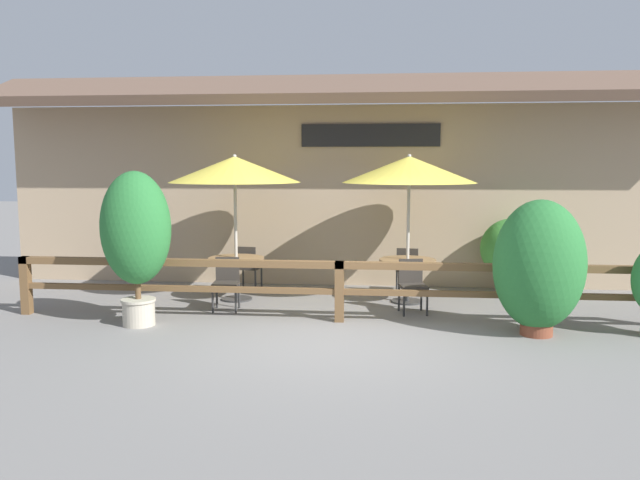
% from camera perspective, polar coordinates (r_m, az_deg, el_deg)
% --- Properties ---
extents(ground_plane, '(60.00, 60.00, 0.00)m').
position_cam_1_polar(ground_plane, '(8.80, 1.31, -9.16)').
color(ground_plane, slate).
extents(building_facade, '(14.28, 1.49, 4.23)m').
position_cam_1_polar(building_facade, '(12.55, 2.76, 5.70)').
color(building_facade, tan).
rests_on(building_facade, ground).
extents(patio_railing, '(10.40, 0.14, 0.95)m').
position_cam_1_polar(patio_railing, '(9.66, 1.79, -3.46)').
color(patio_railing, brown).
rests_on(patio_railing, ground).
extents(patio_umbrella_near, '(2.33, 2.33, 2.61)m').
position_cam_1_polar(patio_umbrella_near, '(11.18, -7.80, 6.40)').
color(patio_umbrella_near, '#B7B2A8').
rests_on(patio_umbrella_near, ground).
extents(dining_table_near, '(1.00, 1.00, 0.77)m').
position_cam_1_polar(dining_table_near, '(11.33, -7.66, -2.36)').
color(dining_table_near, olive).
rests_on(dining_table_near, ground).
extents(chair_near_streetside, '(0.45, 0.45, 0.88)m').
position_cam_1_polar(chair_near_streetside, '(10.59, -8.55, -3.69)').
color(chair_near_streetside, '#332D28').
rests_on(chair_near_streetside, ground).
extents(chair_near_wallside, '(0.47, 0.47, 0.88)m').
position_cam_1_polar(chair_near_wallside, '(12.09, -6.61, -2.33)').
color(chair_near_wallside, '#332D28').
rests_on(chair_near_wallside, ground).
extents(patio_umbrella_middle, '(2.33, 2.33, 2.61)m').
position_cam_1_polar(patio_umbrella_middle, '(10.98, 8.16, 6.39)').
color(patio_umbrella_middle, '#B7B2A8').
rests_on(patio_umbrella_middle, ground).
extents(dining_table_middle, '(1.00, 1.00, 0.77)m').
position_cam_1_polar(dining_table_middle, '(11.13, 8.00, -2.53)').
color(dining_table_middle, olive).
rests_on(dining_table_middle, ground).
extents(chair_middle_streetside, '(0.49, 0.49, 0.88)m').
position_cam_1_polar(chair_middle_streetside, '(10.39, 8.43, -3.89)').
color(chair_middle_streetside, '#332D28').
rests_on(chair_middle_streetside, ground).
extents(chair_middle_wallside, '(0.47, 0.47, 0.88)m').
position_cam_1_polar(chair_middle_wallside, '(11.91, 8.03, -2.49)').
color(chair_middle_wallside, '#332D28').
rests_on(chair_middle_wallside, ground).
extents(potted_plant_entrance_palm, '(1.28, 1.16, 1.95)m').
position_cam_1_polar(potted_plant_entrance_palm, '(9.38, 19.39, -2.26)').
color(potted_plant_entrance_palm, brown).
rests_on(potted_plant_entrance_palm, ground).
extents(potted_plant_broad_leaf, '(1.05, 0.95, 2.35)m').
position_cam_1_polar(potted_plant_broad_leaf, '(9.74, -16.48, 0.62)').
color(potted_plant_broad_leaf, '#B7AD99').
rests_on(potted_plant_broad_leaf, ground).
extents(potted_plant_corner_fern, '(1.16, 1.05, 1.42)m').
position_cam_1_polar(potted_plant_corner_fern, '(12.34, 17.11, -0.83)').
color(potted_plant_corner_fern, '#9E4C33').
rests_on(potted_plant_corner_fern, ground).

